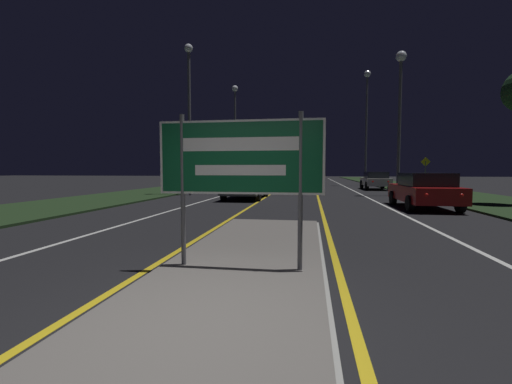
{
  "coord_description": "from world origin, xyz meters",
  "views": [
    {
      "loc": [
        1.02,
        -3.01,
        1.55
      ],
      "look_at": [
        0.0,
        3.42,
        1.13
      ],
      "focal_mm": 24.0,
      "sensor_mm": 36.0,
      "label": 1
    }
  ],
  "objects_px": {
    "highway_sign": "(240,162)",
    "streetlight_right_far": "(367,107)",
    "car_receding_1": "(375,180)",
    "car_approaching_0": "(246,184)",
    "streetlight_right_near": "(400,95)",
    "warning_sign": "(425,171)",
    "streetlight_left_near": "(189,101)",
    "car_receding_0": "(424,190)",
    "car_approaching_1": "(267,178)",
    "streetlight_left_far": "(235,117)"
  },
  "relations": [
    {
      "from": "car_approaching_0",
      "to": "warning_sign",
      "type": "bearing_deg",
      "value": 27.31
    },
    {
      "from": "car_receding_1",
      "to": "car_approaching_0",
      "type": "xyz_separation_m",
      "value": [
        -8.45,
        -9.84,
        0.02
      ]
    },
    {
      "from": "streetlight_right_far",
      "to": "car_approaching_1",
      "type": "xyz_separation_m",
      "value": [
        -9.16,
        -4.18,
        -6.79
      ]
    },
    {
      "from": "car_receding_0",
      "to": "warning_sign",
      "type": "height_order",
      "value": "warning_sign"
    },
    {
      "from": "streetlight_right_near",
      "to": "streetlight_right_far",
      "type": "height_order",
      "value": "streetlight_right_far"
    },
    {
      "from": "car_receding_0",
      "to": "car_approaching_1",
      "type": "height_order",
      "value": "car_approaching_1"
    },
    {
      "from": "car_approaching_1",
      "to": "streetlight_left_far",
      "type": "bearing_deg",
      "value": 135.42
    },
    {
      "from": "highway_sign",
      "to": "warning_sign",
      "type": "bearing_deg",
      "value": 65.89
    },
    {
      "from": "streetlight_right_near",
      "to": "car_approaching_1",
      "type": "height_order",
      "value": "streetlight_right_near"
    },
    {
      "from": "streetlight_left_far",
      "to": "car_approaching_1",
      "type": "distance_m",
      "value": 8.09
    },
    {
      "from": "car_receding_1",
      "to": "car_approaching_0",
      "type": "height_order",
      "value": "car_approaching_0"
    },
    {
      "from": "car_approaching_0",
      "to": "streetlight_right_near",
      "type": "bearing_deg",
      "value": 21.68
    },
    {
      "from": "warning_sign",
      "to": "streetlight_right_far",
      "type": "bearing_deg",
      "value": 100.49
    },
    {
      "from": "car_approaching_0",
      "to": "warning_sign",
      "type": "height_order",
      "value": "warning_sign"
    },
    {
      "from": "highway_sign",
      "to": "car_approaching_0",
      "type": "bearing_deg",
      "value": 100.24
    },
    {
      "from": "car_approaching_1",
      "to": "warning_sign",
      "type": "distance_m",
      "value": 13.2
    },
    {
      "from": "highway_sign",
      "to": "streetlight_right_near",
      "type": "xyz_separation_m",
      "value": [
        6.2,
        16.62,
        4.27
      ]
    },
    {
      "from": "streetlight_left_far",
      "to": "streetlight_right_far",
      "type": "distance_m",
      "value": 12.97
    },
    {
      "from": "streetlight_left_near",
      "to": "car_approaching_1",
      "type": "height_order",
      "value": "streetlight_left_near"
    },
    {
      "from": "streetlight_right_near",
      "to": "car_receding_1",
      "type": "distance_m",
      "value": 8.27
    },
    {
      "from": "car_receding_1",
      "to": "car_approaching_1",
      "type": "xyz_separation_m",
      "value": [
        -8.88,
        2.66,
        0.06
      ]
    },
    {
      "from": "streetlight_left_far",
      "to": "car_receding_0",
      "type": "distance_m",
      "value": 24.0
    },
    {
      "from": "streetlight_left_near",
      "to": "car_approaching_1",
      "type": "distance_m",
      "value": 12.24
    },
    {
      "from": "highway_sign",
      "to": "streetlight_right_far",
      "type": "height_order",
      "value": "streetlight_right_far"
    },
    {
      "from": "highway_sign",
      "to": "car_approaching_1",
      "type": "bearing_deg",
      "value": 96.25
    },
    {
      "from": "streetlight_right_far",
      "to": "car_receding_0",
      "type": "distance_m",
      "value": 21.35
    },
    {
      "from": "streetlight_right_near",
      "to": "car_receding_1",
      "type": "height_order",
      "value": "streetlight_right_near"
    },
    {
      "from": "streetlight_right_far",
      "to": "car_receding_1",
      "type": "bearing_deg",
      "value": -92.32
    },
    {
      "from": "streetlight_left_far",
      "to": "streetlight_right_near",
      "type": "height_order",
      "value": "streetlight_left_far"
    },
    {
      "from": "streetlight_left_far",
      "to": "car_approaching_0",
      "type": "distance_m",
      "value": 17.86
    },
    {
      "from": "car_receding_0",
      "to": "streetlight_right_near",
      "type": "bearing_deg",
      "value": 84.62
    },
    {
      "from": "highway_sign",
      "to": "streetlight_right_far",
      "type": "distance_m",
      "value": 31.12
    },
    {
      "from": "highway_sign",
      "to": "streetlight_right_far",
      "type": "bearing_deg",
      "value": 78.02
    },
    {
      "from": "streetlight_right_near",
      "to": "car_approaching_1",
      "type": "distance_m",
      "value": 13.8
    },
    {
      "from": "highway_sign",
      "to": "car_approaching_1",
      "type": "distance_m",
      "value": 25.88
    },
    {
      "from": "streetlight_left_near",
      "to": "car_receding_0",
      "type": "relative_size",
      "value": 2.07
    },
    {
      "from": "car_receding_1",
      "to": "warning_sign",
      "type": "relative_size",
      "value": 1.85
    },
    {
      "from": "highway_sign",
      "to": "warning_sign",
      "type": "distance_m",
      "value": 20.57
    },
    {
      "from": "car_receding_0",
      "to": "car_approaching_1",
      "type": "bearing_deg",
      "value": 117.56
    },
    {
      "from": "highway_sign",
      "to": "streetlight_left_far",
      "type": "distance_m",
      "value": 30.62
    },
    {
      "from": "highway_sign",
      "to": "car_approaching_0",
      "type": "xyz_separation_m",
      "value": [
        -2.39,
        13.21,
        -0.91
      ]
    },
    {
      "from": "car_receding_0",
      "to": "warning_sign",
      "type": "bearing_deg",
      "value": 72.58
    },
    {
      "from": "car_receding_0",
      "to": "car_approaching_1",
      "type": "xyz_separation_m",
      "value": [
        -8.37,
        16.03,
        0.06
      ]
    },
    {
      "from": "highway_sign",
      "to": "car_approaching_0",
      "type": "relative_size",
      "value": 0.51
    },
    {
      "from": "highway_sign",
      "to": "car_receding_0",
      "type": "distance_m",
      "value": 11.2
    },
    {
      "from": "car_receding_0",
      "to": "warning_sign",
      "type": "relative_size",
      "value": 1.9
    },
    {
      "from": "streetlight_right_near",
      "to": "car_approaching_0",
      "type": "relative_size",
      "value": 1.76
    },
    {
      "from": "streetlight_right_near",
      "to": "streetlight_right_far",
      "type": "relative_size",
      "value": 0.77
    },
    {
      "from": "car_receding_1",
      "to": "car_approaching_1",
      "type": "height_order",
      "value": "car_approaching_1"
    },
    {
      "from": "streetlight_left_near",
      "to": "car_receding_1",
      "type": "xyz_separation_m",
      "value": [
        12.27,
        8.05,
        -4.92
      ]
    }
  ]
}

